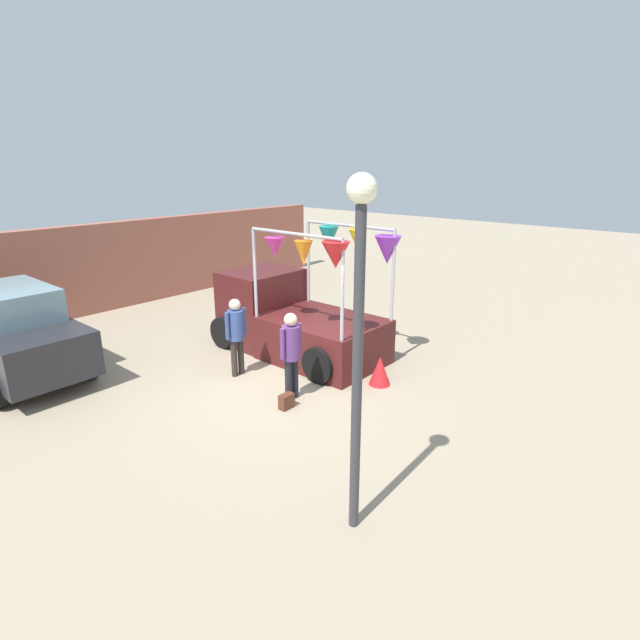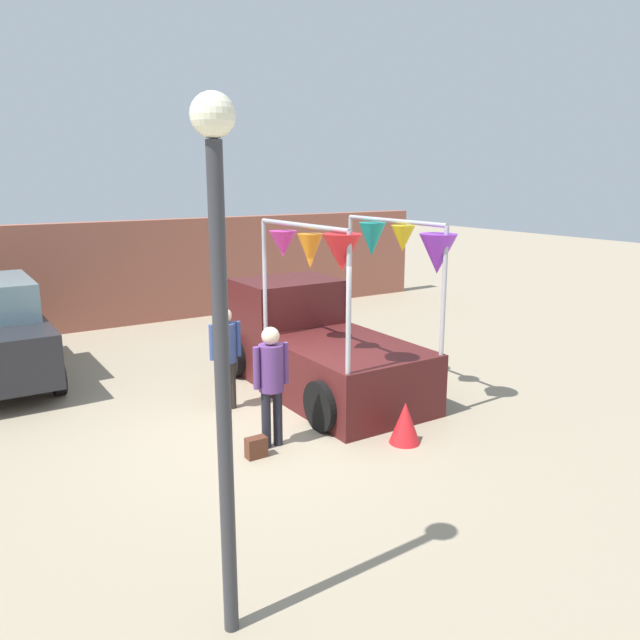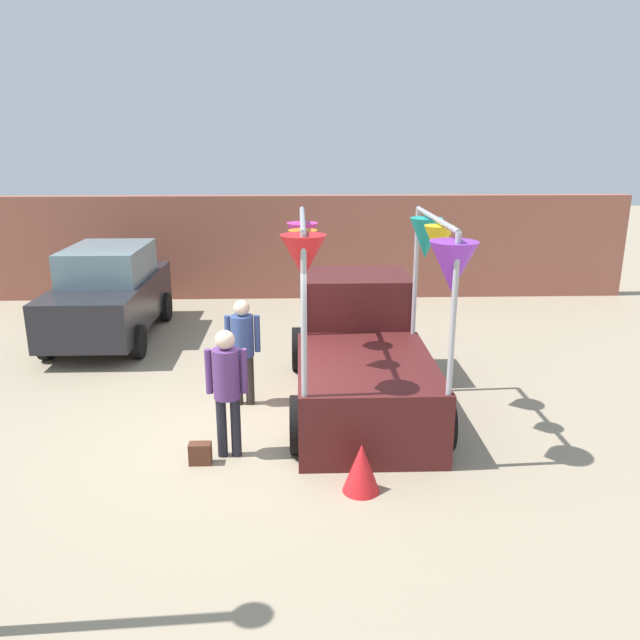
# 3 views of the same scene
# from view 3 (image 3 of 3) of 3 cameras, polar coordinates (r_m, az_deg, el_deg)

# --- Properties ---
(ground_plane) EXTENTS (60.00, 60.00, 0.00)m
(ground_plane) POSITION_cam_3_polar(r_m,az_deg,el_deg) (8.76, -6.05, -10.77)
(ground_plane) COLOR gray
(vendor_truck) EXTENTS (2.38, 4.12, 3.00)m
(vendor_truck) POSITION_cam_3_polar(r_m,az_deg,el_deg) (9.68, 3.65, -2.41)
(vendor_truck) COLOR #4C1919
(vendor_truck) RESTS_ON ground
(parked_car) EXTENTS (1.88, 4.00, 1.88)m
(parked_car) POSITION_cam_3_polar(r_m,az_deg,el_deg) (13.38, -18.72, 2.35)
(parked_car) COLOR #26262B
(parked_car) RESTS_ON ground
(person_customer) EXTENTS (0.53, 0.34, 1.71)m
(person_customer) POSITION_cam_3_polar(r_m,az_deg,el_deg) (7.96, -8.52, -5.58)
(person_customer) COLOR black
(person_customer) RESTS_ON ground
(person_vendor) EXTENTS (0.53, 0.34, 1.66)m
(person_vendor) POSITION_cam_3_polar(r_m,az_deg,el_deg) (9.49, -7.08, -2.05)
(person_vendor) COLOR #2D2823
(person_vendor) RESTS_ON ground
(handbag) EXTENTS (0.28, 0.16, 0.28)m
(handbag) POSITION_cam_3_polar(r_m,az_deg,el_deg) (8.20, -10.89, -11.89)
(handbag) COLOR #592D1E
(handbag) RESTS_ON ground
(brick_boundary_wall) EXTENTS (18.00, 0.36, 2.60)m
(brick_boundary_wall) POSITION_cam_3_polar(r_m,az_deg,el_deg) (16.00, -4.24, 6.65)
(brick_boundary_wall) COLOR #9E5947
(brick_boundary_wall) RESTS_ON ground
(folded_kite_bundle_crimson) EXTENTS (0.61, 0.61, 0.60)m
(folded_kite_bundle_crimson) POSITION_cam_3_polar(r_m,az_deg,el_deg) (7.44, 3.80, -13.33)
(folded_kite_bundle_crimson) COLOR red
(folded_kite_bundle_crimson) RESTS_ON ground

